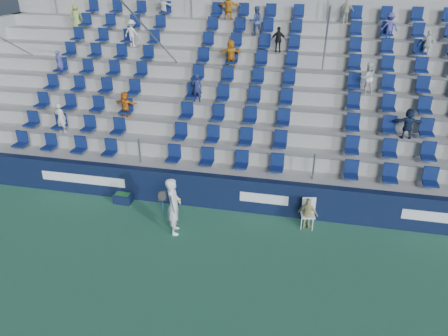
# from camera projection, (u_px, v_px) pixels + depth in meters

# --- Properties ---
(ground) EXTENTS (70.00, 70.00, 0.00)m
(ground) POSITION_uv_depth(u_px,v_px,m) (196.00, 265.00, 12.27)
(ground) COLOR #2E6C4E
(ground) RESTS_ON ground
(sponsor_wall) EXTENTS (24.00, 0.32, 1.20)m
(sponsor_wall) POSITION_uv_depth(u_px,v_px,m) (220.00, 192.00, 14.76)
(sponsor_wall) COLOR #0E1836
(sponsor_wall) RESTS_ON ground
(grandstand) EXTENTS (24.00, 8.17, 6.63)m
(grandstand) POSITION_uv_depth(u_px,v_px,m) (246.00, 103.00, 18.54)
(grandstand) COLOR #A3A39E
(grandstand) RESTS_ON ground
(tennis_player) EXTENTS (0.72, 0.79, 1.87)m
(tennis_player) POSITION_uv_depth(u_px,v_px,m) (174.00, 206.00, 13.30)
(tennis_player) COLOR white
(tennis_player) RESTS_ON ground
(line_judge_chair) EXTENTS (0.50, 0.51, 0.98)m
(line_judge_chair) POSITION_uv_depth(u_px,v_px,m) (308.00, 211.00, 13.78)
(line_judge_chair) COLOR white
(line_judge_chair) RESTS_ON ground
(line_judge) EXTENTS (0.67, 0.39, 1.07)m
(line_judge) POSITION_uv_depth(u_px,v_px,m) (308.00, 214.00, 13.66)
(line_judge) COLOR tan
(line_judge) RESTS_ON ground
(ball_bin) EXTENTS (0.63, 0.42, 0.35)m
(ball_bin) POSITION_uv_depth(u_px,v_px,m) (123.00, 198.00, 15.24)
(ball_bin) COLOR #0F1939
(ball_bin) RESTS_ON ground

